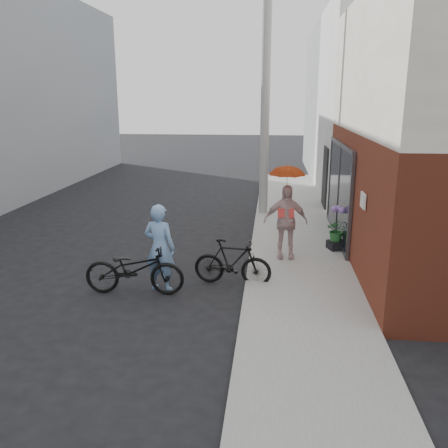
% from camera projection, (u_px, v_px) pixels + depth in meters
% --- Properties ---
extents(ground, '(80.00, 80.00, 0.00)m').
position_uv_depth(ground, '(203.00, 284.00, 9.89)').
color(ground, black).
rests_on(ground, ground).
extents(sidewalk, '(2.20, 24.00, 0.12)m').
position_uv_depth(sidewalk, '(300.00, 254.00, 11.59)').
color(sidewalk, gray).
rests_on(sidewalk, ground).
extents(curb, '(0.12, 24.00, 0.12)m').
position_uv_depth(curb, '(253.00, 253.00, 11.71)').
color(curb, '#9E9E99').
rests_on(curb, ground).
extents(plaster_building, '(8.00, 6.00, 7.00)m').
position_uv_depth(plaster_building, '(438.00, 105.00, 16.92)').
color(plaster_building, white).
rests_on(plaster_building, ground).
extents(east_building_far, '(8.00, 8.00, 7.00)m').
position_uv_depth(east_building_far, '(391.00, 103.00, 23.64)').
color(east_building_far, gray).
rests_on(east_building_far, ground).
extents(utility_pole, '(0.28, 0.28, 7.00)m').
position_uv_depth(utility_pole, '(265.00, 106.00, 14.64)').
color(utility_pole, '#9E9E99').
rests_on(utility_pole, ground).
extents(officer, '(0.73, 0.57, 1.78)m').
position_uv_depth(officer, '(160.00, 248.00, 9.39)').
color(officer, '#77A0D4').
rests_on(officer, ground).
extents(bike_left, '(1.99, 0.76, 1.03)m').
position_uv_depth(bike_left, '(134.00, 269.00, 9.31)').
color(bike_left, black).
rests_on(bike_left, ground).
extents(bike_right, '(1.67, 0.65, 0.98)m').
position_uv_depth(bike_right, '(232.00, 262.00, 9.77)').
color(bike_right, black).
rests_on(bike_right, ground).
extents(kimono_woman, '(1.03, 0.46, 1.73)m').
position_uv_depth(kimono_woman, '(286.00, 222.00, 10.98)').
color(kimono_woman, beige).
rests_on(kimono_woman, sidewalk).
extents(parasol, '(0.82, 0.82, 0.72)m').
position_uv_depth(parasol, '(287.00, 169.00, 10.66)').
color(parasol, '#B94115').
rests_on(parasol, kimono_woman).
extents(planter, '(0.48, 0.48, 0.20)m').
position_uv_depth(planter, '(336.00, 245.00, 11.78)').
color(planter, black).
rests_on(planter, sidewalk).
extents(potted_plant, '(0.52, 0.45, 0.58)m').
position_uv_depth(potted_plant, '(337.00, 230.00, 11.68)').
color(potted_plant, '#2A6930').
rests_on(potted_plant, planter).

